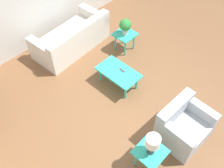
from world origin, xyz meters
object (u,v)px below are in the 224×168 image
armchair (183,126)px  table_lamp (152,143)px  sofa (72,39)px  coffee_table (118,73)px  potted_plant (125,26)px  side_table_plant (125,36)px  side_table_lamp (150,154)px

armchair → table_lamp: bearing=176.9°
sofa → coffee_table: (-1.73, 0.12, 0.08)m
coffee_table → potted_plant: size_ratio=2.32×
armchair → table_lamp: table_lamp is taller
side_table_plant → armchair: bearing=155.4°
armchair → side_table_plant: 2.78m
coffee_table → side_table_lamp: (-1.72, 1.06, 0.05)m
side_table_lamp → sofa: bearing=-19.0°
coffee_table → sofa: bearing=-4.1°
armchair → table_lamp: 1.04m
armchair → sofa: bearing=87.8°
coffee_table → side_table_plant: bearing=-54.8°
potted_plant → table_lamp: (-2.44, 2.08, 0.04)m
sofa → table_lamp: size_ratio=4.52×
armchair → coffee_table: size_ratio=0.99×
coffee_table → side_table_plant: 1.25m
side_table_lamp → table_lamp: 0.37m
potted_plant → table_lamp: 3.21m
sofa → side_table_lamp: sofa is taller
side_table_plant → potted_plant: size_ratio=1.20×
sofa → side_table_lamp: bearing=67.4°
coffee_table → side_table_lamp: size_ratio=1.93×
side_table_lamp → table_lamp: size_ratio=1.11×
armchair → potted_plant: bearing=67.4°
sofa → table_lamp: (-3.46, 1.19, 0.50)m
side_table_plant → table_lamp: table_lamp is taller
sofa → potted_plant: bearing=127.7°
side_table_plant → sofa: bearing=41.4°
sofa → armchair: armchair is taller
potted_plant → table_lamp: size_ratio=0.92×
side_table_lamp → potted_plant: (2.44, -2.08, 0.33)m
side_table_plant → table_lamp: bearing=139.6°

